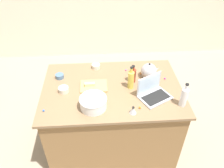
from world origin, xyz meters
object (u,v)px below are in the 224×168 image
Objects in this scene: bottle_soy at (133,75)px; butter_stick_left at (90,84)px; kettle at (149,71)px; kitchen_timer at (133,110)px; laptop at (153,93)px; cutting_board at (94,86)px; ramekin_wide at (60,76)px; bottle_oil at (131,79)px; bottle_vinegar at (184,97)px; ramekin_small at (96,66)px; ramekin_medium at (64,90)px; mixing_bowl_large at (93,102)px.

butter_stick_left is at bearing -171.36° from bottle_soy.
kitchen_timer is (-0.26, -0.56, -0.04)m from kettle.
laptop is 4.90× the size of kitchen_timer.
cutting_board is 0.43m from ramekin_wide.
bottle_soy is 0.49m from butter_stick_left.
bottle_oil and bottle_vinegar have the same top height.
bottle_soy reaches higher than cutting_board.
laptop reaches higher than kettle.
ramekin_medium is at bearing -129.57° from ramekin_small.
cutting_board is 0.33m from ramekin_medium.
cutting_board is (0.00, 0.32, -0.05)m from mixing_bowl_large.
bottle_soy is 2.73× the size of kitchen_timer.
mixing_bowl_large reaches higher than ramekin_small.
mixing_bowl_large is 2.86× the size of ramekin_wide.
cutting_board is (-0.44, -0.07, -0.08)m from bottle_soy.
bottle_oil reaches higher than ramekin_wide.
kitchen_timer is at bearing -15.55° from mixing_bowl_large.
cutting_board is 2.64× the size of butter_stick_left.
mixing_bowl_large is 0.93× the size of cutting_board.
ramekin_wide is (-0.35, 0.19, -0.01)m from butter_stick_left.
bottle_oil is at bearing 34.84° from mixing_bowl_large.
mixing_bowl_large is 2.52× the size of ramekin_medium.
butter_stick_left is 1.03× the size of ramekin_medium.
bottle_vinegar is 2.83× the size of ramekin_wide.
laptop reaches higher than ramekin_wide.
bottle_soy is 2.13× the size of ramekin_small.
bottle_vinegar reaches higher than kitchen_timer.
kitchen_timer is (-0.03, -0.39, -0.07)m from bottle_oil.
laptop reaches higher than ramekin_medium.
kitchen_timer is (0.76, -0.61, 0.01)m from ramekin_wide.
bottle_vinegar is 1.11m from ramekin_small.
bottle_oil is at bearing -108.65° from bottle_soy.
ramekin_wide is (-0.07, 0.25, -0.00)m from ramekin_medium.
bottle_oil reaches higher than mixing_bowl_large.
ramekin_medium is 1.13× the size of ramekin_wide.
butter_stick_left is (-0.92, 0.35, -0.07)m from bottle_vinegar.
bottle_vinegar is 0.95m from cutting_board.
kitchen_timer reaches higher than ramekin_small.
bottle_oil is 1.26× the size of kettle.
cutting_board is (-0.40, 0.04, -0.10)m from bottle_oil.
mixing_bowl_large is 0.79m from kettle.
bottle_vinegar reaches higher than ramekin_wide.
mixing_bowl_large is 0.41m from ramekin_medium.
mixing_bowl_large is at bearing 164.45° from kitchen_timer.
laptop is 3.43× the size of butter_stick_left.
cutting_board is at bearing 162.49° from laptop.
bottle_soy reaches higher than kitchen_timer.
mixing_bowl_large is 1.01× the size of bottle_oil.
bottle_oil is (0.40, 0.28, 0.05)m from mixing_bowl_large.
butter_stick_left is (-0.66, 0.19, -0.01)m from laptop.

